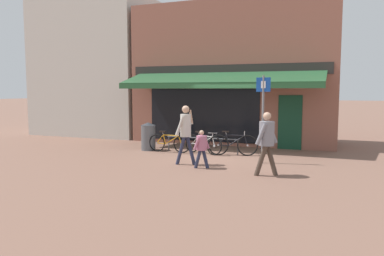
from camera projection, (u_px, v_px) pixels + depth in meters
name	position (u px, v px, depth m)	size (l,w,h in m)	color
ground_plane	(219.00, 157.00, 12.94)	(160.00, 160.00, 0.00)	brown
shop_front	(235.00, 74.00, 16.58)	(8.71, 4.77, 5.99)	#8E5647
neighbour_building	(99.00, 68.00, 19.71)	(5.93, 4.00, 6.90)	beige
bike_rack_rail	(202.00, 140.00, 13.66)	(2.78, 0.04, 0.57)	#47494F
bicycle_orange	(169.00, 143.00, 13.79)	(1.65, 0.52, 0.79)	black
bicycle_silver	(203.00, 144.00, 13.53)	(1.62, 0.65, 0.82)	black
bicycle_black	(233.00, 144.00, 13.16)	(1.74, 0.71, 0.89)	black
pedestrian_adult	(186.00, 128.00, 11.45)	(0.63, 0.52, 1.84)	#282D47
pedestrian_child	(202.00, 145.00, 10.97)	(0.45, 0.44, 1.14)	#282D47
pedestrian_second_adult	(267.00, 137.00, 9.98)	(0.62, 0.63, 1.73)	#47382D
litter_bin	(148.00, 136.00, 14.31)	(0.55, 0.55, 1.07)	#515459
parking_sign	(263.00, 110.00, 11.64)	(0.44, 0.07, 2.74)	slate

